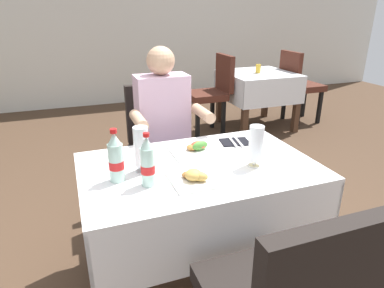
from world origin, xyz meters
The scene contains 16 objects.
ground_plane centered at (0.00, 0.00, 0.00)m, with size 11.00×11.00×0.00m, color #473323.
back_wall centered at (0.00, 4.33, 1.37)m, with size 11.00×0.12×2.75m, color silver.
main_dining_table centered at (-0.01, 0.08, 0.56)m, with size 1.21×0.78×0.73m.
chair_far_diner_seat centered at (-0.01, 0.86, 0.55)m, with size 0.44×0.50×0.97m.
seated_diner_far centered at (0.00, 0.75, 0.71)m, with size 0.50×0.46×1.26m.
plate_near_camera centered at (-0.09, -0.08, 0.75)m, with size 0.24×0.24×0.07m.
plate_far_diner centered at (0.03, 0.25, 0.75)m, with size 0.24×0.24×0.07m.
beer_glass_left centered at (0.26, -0.04, 0.84)m, with size 0.07×0.07×0.22m.
beer_glass_middle centered at (-0.30, 0.10, 0.84)m, with size 0.07×0.07×0.24m.
cola_bottle_primary centered at (-0.43, 0.05, 0.84)m, with size 0.07×0.07×0.26m.
cola_bottle_secondary centered at (-0.31, -0.05, 0.84)m, with size 0.07×0.07×0.26m.
napkin_cutlery_set centered at (0.31, 0.30, 0.73)m, with size 0.19×0.20×0.01m.
background_dining_table centered at (1.71, 2.38, 0.54)m, with size 0.85×0.85×0.73m.
background_chair_left centered at (1.07, 2.38, 0.55)m, with size 0.50×0.44×0.97m.
background_chair_right centered at (2.34, 2.38, 0.55)m, with size 0.50×0.44×0.97m.
background_table_tumbler centered at (1.68, 2.35, 0.78)m, with size 0.06×0.06×0.11m, color gold.
Camera 1 is at (-0.60, -1.42, 1.49)m, focal length 31.76 mm.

